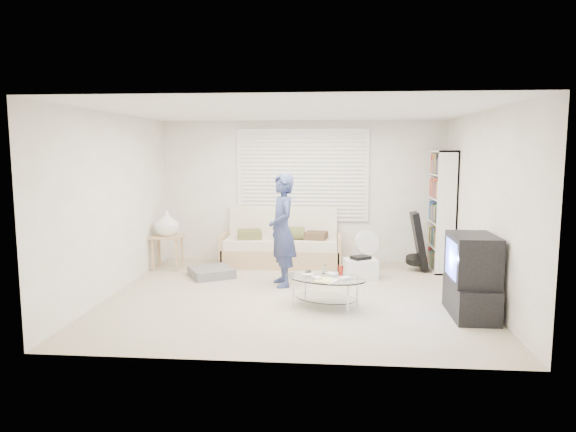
# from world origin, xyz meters

# --- Properties ---
(ground) EXTENTS (5.00, 5.00, 0.00)m
(ground) POSITION_xyz_m (0.00, 0.00, 0.00)
(ground) COLOR tan
(ground) RESTS_ON ground
(room_shell) EXTENTS (5.02, 4.52, 2.51)m
(room_shell) POSITION_xyz_m (0.00, 0.48, 1.63)
(room_shell) COLOR beige
(room_shell) RESTS_ON ground
(window_blinds) EXTENTS (2.32, 0.08, 1.62)m
(window_blinds) POSITION_xyz_m (0.00, 2.20, 1.55)
(window_blinds) COLOR silver
(window_blinds) RESTS_ON ground
(futon_sofa) EXTENTS (2.05, 0.83, 1.00)m
(futon_sofa) POSITION_xyz_m (-0.34, 1.87, 0.33)
(futon_sofa) COLOR tan
(futon_sofa) RESTS_ON ground
(grey_floor_pillow) EXTENTS (0.85, 0.85, 0.14)m
(grey_floor_pillow) POSITION_xyz_m (-1.37, 0.95, 0.07)
(grey_floor_pillow) COLOR #5F5E63
(grey_floor_pillow) RESTS_ON ground
(side_table) EXTENTS (0.50, 0.41, 1.00)m
(side_table) POSITION_xyz_m (-2.22, 1.40, 0.74)
(side_table) COLOR tan
(side_table) RESTS_ON ground
(bookshelf) EXTENTS (0.31, 0.84, 1.99)m
(bookshelf) POSITION_xyz_m (2.32, 1.74, 0.99)
(bookshelf) COLOR white
(bookshelf) RESTS_ON ground
(guitar_case) EXTENTS (0.36, 0.36, 0.96)m
(guitar_case) POSITION_xyz_m (1.95, 1.62, 0.43)
(guitar_case) COLOR black
(guitar_case) RESTS_ON ground
(floor_fan) EXTENTS (0.42, 0.28, 0.69)m
(floor_fan) POSITION_xyz_m (1.11, 1.55, 0.40)
(floor_fan) COLOR white
(floor_fan) RESTS_ON ground
(storage_bin) EXTENTS (0.55, 0.42, 0.35)m
(storage_bin) POSITION_xyz_m (0.98, 1.06, 0.16)
(storage_bin) COLOR white
(storage_bin) RESTS_ON ground
(tv_unit) EXTENTS (0.51, 0.92, 0.99)m
(tv_unit) POSITION_xyz_m (2.20, -0.68, 0.48)
(tv_unit) COLOR black
(tv_unit) RESTS_ON ground
(coffee_table) EXTENTS (1.20, 0.97, 0.51)m
(coffee_table) POSITION_xyz_m (0.45, -0.47, 0.32)
(coffee_table) COLOR silver
(coffee_table) RESTS_ON ground
(standing_person) EXTENTS (0.58, 0.70, 1.65)m
(standing_person) POSITION_xyz_m (-0.20, 0.52, 0.83)
(standing_person) COLOR navy
(standing_person) RESTS_ON ground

